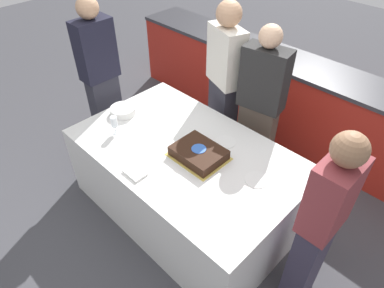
{
  "coord_description": "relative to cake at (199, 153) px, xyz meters",
  "views": [
    {
      "loc": [
        1.53,
        -1.47,
        2.58
      ],
      "look_at": [
        0.07,
        0.0,
        0.83
      ],
      "focal_mm": 32.0,
      "sensor_mm": 36.0,
      "label": 1
    }
  ],
  "objects": [
    {
      "name": "person_cutting_cake",
      "position": [
        0.0,
        0.81,
        0.05
      ],
      "size": [
        0.43,
        0.26,
        1.59
      ],
      "rotation": [
        0.0,
        0.0,
        -2.98
      ],
      "color": "#4C4238",
      "rests_on": "ground_plane"
    },
    {
      "name": "person_standing_back",
      "position": [
        -0.43,
        0.81,
        0.11
      ],
      "size": [
        0.44,
        0.32,
        1.68
      ],
      "rotation": [
        0.0,
        0.0,
        2.79
      ],
      "color": "#282833",
      "rests_on": "ground_plane"
    },
    {
      "name": "cake",
      "position": [
        0.0,
        0.0,
        0.0
      ],
      "size": [
        0.43,
        0.35,
        0.09
      ],
      "color": "gold",
      "rests_on": "dining_table"
    },
    {
      "name": "person_seated_right",
      "position": [
        1.05,
        -0.01,
        0.04
      ],
      "size": [
        0.2,
        0.32,
        1.55
      ],
      "rotation": [
        0.0,
        0.0,
        -1.57
      ],
      "color": "#383347",
      "rests_on": "ground_plane"
    },
    {
      "name": "wine_glass",
      "position": [
        -0.73,
        -0.28,
        0.07
      ],
      "size": [
        0.06,
        0.06,
        0.17
      ],
      "color": "white",
      "rests_on": "dining_table"
    },
    {
      "name": "plate_stack",
      "position": [
        -0.92,
        -0.06,
        -0.01
      ],
      "size": [
        0.24,
        0.24,
        0.07
      ],
      "color": "white",
      "rests_on": "dining_table"
    },
    {
      "name": "side_plate_right_edge",
      "position": [
        0.48,
        0.12,
        -0.04
      ],
      "size": [
        0.18,
        0.18,
        0.0
      ],
      "color": "white",
      "rests_on": "dining_table"
    },
    {
      "name": "utensil_pile",
      "position": [
        -0.21,
        -0.48,
        -0.03
      ],
      "size": [
        0.17,
        0.12,
        0.02
      ],
      "color": "white",
      "rests_on": "dining_table"
    },
    {
      "name": "dining_table",
      "position": [
        -0.13,
        -0.01,
        -0.41
      ],
      "size": [
        1.92,
        1.19,
        0.73
      ],
      "color": "silver",
      "rests_on": "ground_plane"
    },
    {
      "name": "person_seated_left",
      "position": [
        -1.32,
        -0.01,
        0.11
      ],
      "size": [
        0.2,
        0.35,
        1.7
      ],
      "rotation": [
        0.0,
        0.0,
        1.57
      ],
      "color": "#282833",
      "rests_on": "ground_plane"
    },
    {
      "name": "back_counter",
      "position": [
        -0.13,
        1.66,
        -0.31
      ],
      "size": [
        4.4,
        0.58,
        0.92
      ],
      "color": "#A82319",
      "rests_on": "ground_plane"
    },
    {
      "name": "side_plate_near_cake",
      "position": [
        0.03,
        0.29,
        -0.04
      ],
      "size": [
        0.18,
        0.18,
        0.0
      ],
      "color": "white",
      "rests_on": "dining_table"
    },
    {
      "name": "ground_plane",
      "position": [
        -0.13,
        -0.01,
        -0.77
      ],
      "size": [
        14.0,
        14.0,
        0.0
      ],
      "primitive_type": "plane",
      "color": "#424247"
    }
  ]
}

